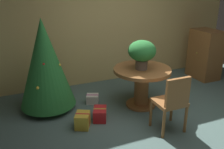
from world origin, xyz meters
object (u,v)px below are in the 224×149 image
at_px(round_dining_table, 142,80).
at_px(gift_box_cream, 92,99).
at_px(flower_vase, 142,52).
at_px(holiday_tree, 45,63).
at_px(gift_box_red, 100,114).
at_px(wooden_chair_near, 172,101).
at_px(wooden_cabinet, 205,54).
at_px(gift_box_gold, 83,120).

xyz_separation_m(round_dining_table, gift_box_cream, (-0.79, 0.43, -0.42)).
bearing_deg(flower_vase, gift_box_cream, 149.00).
xyz_separation_m(holiday_tree, gift_box_red, (0.71, -0.72, -0.75)).
xyz_separation_m(wooden_chair_near, holiday_tree, (-1.57, 1.44, 0.34)).
bearing_deg(flower_vase, gift_box_red, -169.22).
distance_m(holiday_tree, gift_box_red, 1.26).
bearing_deg(wooden_cabinet, gift_box_gold, -163.22).
height_order(round_dining_table, holiday_tree, holiday_tree).
distance_m(wooden_chair_near, gift_box_cream, 1.61).
xyz_separation_m(round_dining_table, holiday_tree, (-1.57, 0.54, 0.35)).
relative_size(round_dining_table, gift_box_cream, 3.67).
height_order(round_dining_table, flower_vase, flower_vase).
xyz_separation_m(round_dining_table, wooden_cabinet, (2.04, 0.69, 0.06)).
relative_size(flower_vase, gift_box_red, 1.42).
height_order(gift_box_cream, wooden_cabinet, wooden_cabinet).
xyz_separation_m(wooden_chair_near, gift_box_gold, (-1.19, 0.62, -0.40)).
relative_size(wooden_chair_near, gift_box_gold, 2.72).
bearing_deg(gift_box_cream, gift_box_gold, -119.29).
height_order(gift_box_red, gift_box_gold, gift_box_gold).
relative_size(holiday_tree, gift_box_cream, 5.85).
xyz_separation_m(gift_box_red, wooden_cabinet, (2.91, 0.87, 0.46)).
xyz_separation_m(holiday_tree, gift_box_gold, (0.38, -0.82, -0.73)).
xyz_separation_m(round_dining_table, gift_box_gold, (-1.19, -0.28, -0.38)).
bearing_deg(gift_box_red, wooden_chair_near, -40.03).
xyz_separation_m(gift_box_red, gift_box_gold, (-0.32, -0.10, 0.02)).
bearing_deg(round_dining_table, gift_box_gold, -166.63).
bearing_deg(gift_box_cream, gift_box_red, -97.06).
bearing_deg(gift_box_gold, gift_box_red, 17.67).
distance_m(round_dining_table, holiday_tree, 1.70).
bearing_deg(round_dining_table, wooden_chair_near, -90.00).
relative_size(round_dining_table, gift_box_gold, 3.04).
xyz_separation_m(gift_box_cream, wooden_cabinet, (2.83, 0.26, 0.48)).
bearing_deg(wooden_cabinet, holiday_tree, -177.59).
distance_m(wooden_chair_near, wooden_cabinet, 2.59).
height_order(flower_vase, gift_box_cream, flower_vase).
bearing_deg(gift_box_cream, flower_vase, -31.00).
bearing_deg(gift_box_gold, flower_vase, 12.76).
bearing_deg(flower_vase, holiday_tree, 159.90).
distance_m(gift_box_cream, wooden_cabinet, 2.88).
height_order(flower_vase, wooden_chair_near, flower_vase).
bearing_deg(holiday_tree, wooden_chair_near, -42.62).
bearing_deg(round_dining_table, wooden_cabinet, 18.71).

